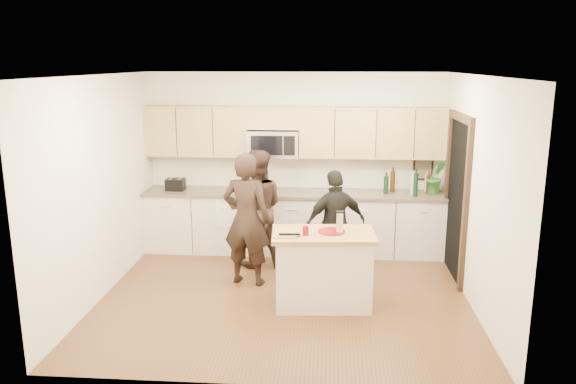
# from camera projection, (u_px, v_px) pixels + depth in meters

# --- Properties ---
(floor) EXTENTS (4.50, 4.50, 0.00)m
(floor) POSITION_uv_depth(u_px,v_px,m) (285.00, 295.00, 7.01)
(floor) COLOR brown
(floor) RESTS_ON ground
(room_shell) EXTENTS (4.52, 4.02, 2.71)m
(room_shell) POSITION_uv_depth(u_px,v_px,m) (284.00, 159.00, 6.62)
(room_shell) COLOR beige
(room_shell) RESTS_ON ground
(back_cabinetry) EXTENTS (4.50, 0.66, 0.94)m
(back_cabinetry) POSITION_uv_depth(u_px,v_px,m) (293.00, 222.00, 8.54)
(back_cabinetry) COLOR beige
(back_cabinetry) RESTS_ON ground
(upper_cabinetry) EXTENTS (4.50, 0.33, 0.75)m
(upper_cabinetry) POSITION_uv_depth(u_px,v_px,m) (297.00, 131.00, 8.37)
(upper_cabinetry) COLOR tan
(upper_cabinetry) RESTS_ON ground
(microwave) EXTENTS (0.76, 0.41, 0.40)m
(microwave) POSITION_uv_depth(u_px,v_px,m) (273.00, 144.00, 8.40)
(microwave) COLOR silver
(microwave) RESTS_ON ground
(doorway) EXTENTS (0.06, 1.25, 2.20)m
(doorway) POSITION_uv_depth(u_px,v_px,m) (457.00, 192.00, 7.46)
(doorway) COLOR black
(doorway) RESTS_ON ground
(framed_picture) EXTENTS (0.30, 0.03, 0.38)m
(framed_picture) POSITION_uv_depth(u_px,v_px,m) (423.00, 168.00, 8.50)
(framed_picture) COLOR black
(framed_picture) RESTS_ON ground
(dish_towel) EXTENTS (0.34, 0.60, 0.48)m
(dish_towel) POSITION_uv_depth(u_px,v_px,m) (229.00, 203.00, 8.35)
(dish_towel) COLOR white
(dish_towel) RESTS_ON ground
(island) EXTENTS (1.25, 0.78, 0.90)m
(island) POSITION_uv_depth(u_px,v_px,m) (323.00, 268.00, 6.66)
(island) COLOR beige
(island) RESTS_ON ground
(red_plate) EXTENTS (0.32, 0.32, 0.02)m
(red_plate) POSITION_uv_depth(u_px,v_px,m) (331.00, 231.00, 6.58)
(red_plate) COLOR maroon
(red_plate) RESTS_ON island
(box_grater) EXTENTS (0.09, 0.06, 0.26)m
(box_grater) POSITION_uv_depth(u_px,v_px,m) (340.00, 222.00, 6.48)
(box_grater) COLOR silver
(box_grater) RESTS_ON red_plate
(drink_glass) EXTENTS (0.07, 0.07, 0.11)m
(drink_glass) POSITION_uv_depth(u_px,v_px,m) (306.00, 230.00, 6.46)
(drink_glass) COLOR maroon
(drink_glass) RESTS_ON island
(cutting_board) EXTENTS (0.27, 0.19, 0.02)m
(cutting_board) POSITION_uv_depth(u_px,v_px,m) (285.00, 236.00, 6.41)
(cutting_board) COLOR #B08349
(cutting_board) RESTS_ON island
(tongs) EXTENTS (0.25, 0.05, 0.02)m
(tongs) POSITION_uv_depth(u_px,v_px,m) (290.00, 234.00, 6.40)
(tongs) COLOR black
(tongs) RESTS_ON cutting_board
(knife) EXTENTS (0.22, 0.04, 0.01)m
(knife) POSITION_uv_depth(u_px,v_px,m) (291.00, 236.00, 6.37)
(knife) COLOR silver
(knife) RESTS_ON cutting_board
(toaster) EXTENTS (0.27, 0.22, 0.18)m
(toaster) POSITION_uv_depth(u_px,v_px,m) (175.00, 184.00, 8.53)
(toaster) COLOR black
(toaster) RESTS_ON back_cabinetry
(bottle_cluster) EXTENTS (0.70, 0.40, 0.40)m
(bottle_cluster) POSITION_uv_depth(u_px,v_px,m) (410.00, 182.00, 8.28)
(bottle_cluster) COLOR black
(bottle_cluster) RESTS_ON back_cabinetry
(orchid) EXTENTS (0.34, 0.30, 0.51)m
(orchid) POSITION_uv_depth(u_px,v_px,m) (436.00, 177.00, 8.25)
(orchid) COLOR #2F732E
(orchid) RESTS_ON back_cabinetry
(woman_left) EXTENTS (0.71, 0.54, 1.74)m
(woman_left) POSITION_uv_depth(u_px,v_px,m) (247.00, 219.00, 7.22)
(woman_left) COLOR black
(woman_left) RESTS_ON ground
(woman_center) EXTENTS (0.88, 0.72, 1.67)m
(woman_center) POSITION_uv_depth(u_px,v_px,m) (256.00, 209.00, 7.87)
(woman_center) COLOR #322019
(woman_center) RESTS_ON ground
(woman_right) EXTENTS (0.93, 0.66, 1.46)m
(woman_right) POSITION_uv_depth(u_px,v_px,m) (335.00, 224.00, 7.51)
(woman_right) COLOR black
(woman_right) RESTS_ON ground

